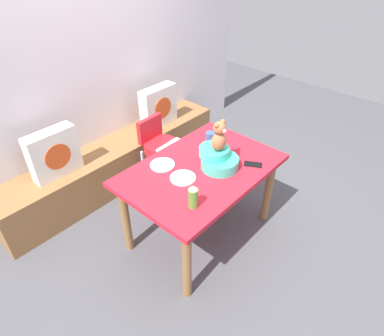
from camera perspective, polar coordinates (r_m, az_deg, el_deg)
The scene contains 14 objects.
ground_plane at distance 3.16m, azimuth 1.38°, elevation -10.87°, with size 8.00×8.00×0.00m, color #4C4C51.
back_wall at distance 3.43m, azimuth -17.95°, elevation 17.42°, with size 4.40×0.10×2.60m, color silver.
window_bench at distance 3.69m, azimuth -12.63°, elevation 0.89°, with size 2.60×0.44×0.46m, color olive.
pillow_floral_left at distance 3.18m, azimuth -22.59°, elevation 2.29°, with size 0.44×0.15×0.44m.
pillow_floral_right at distance 3.78m, azimuth -5.76°, elevation 10.49°, with size 0.44×0.15×0.44m.
dining_table at distance 2.73m, azimuth 1.57°, elevation -1.80°, with size 1.28×0.87×0.74m.
highchair at distance 3.36m, azimuth -5.53°, elevation 3.83°, with size 0.34×0.46×0.79m.
infant_seat_teal at distance 2.65m, azimuth 4.44°, elevation 1.55°, with size 0.30×0.33×0.16m.
teddy_bear at distance 2.54m, azimuth 4.66°, elevation 5.38°, with size 0.13×0.12×0.25m.
ketchup_bottle at distance 2.26m, azimuth 0.19°, elevation -4.95°, with size 0.07×0.07×0.18m.
coffee_mug at distance 2.97m, azimuth 3.15°, elevation 5.29°, with size 0.12×0.08×0.09m.
dinner_plate_near at distance 2.70m, azimuth -5.09°, elevation 0.55°, with size 0.20×0.20×0.01m, color white.
dinner_plate_far at distance 2.55m, azimuth -1.57°, elevation -1.70°, with size 0.20×0.20×0.01m, color white.
cell_phone at distance 2.74m, azimuth 10.40°, elevation 0.63°, with size 0.07×0.14×0.01m, color black.
Camera 1 is at (-1.65, -1.38, 2.32)m, focal length 31.15 mm.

